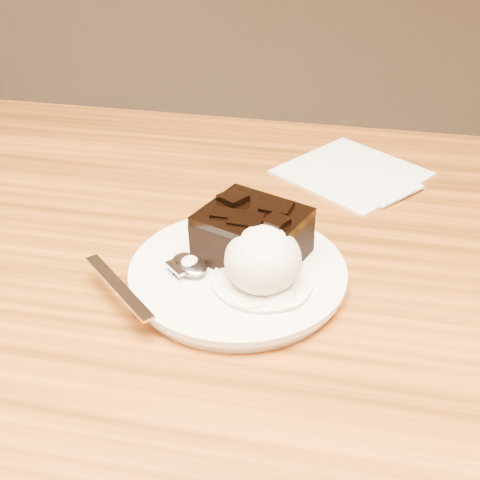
% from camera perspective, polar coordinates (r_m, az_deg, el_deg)
% --- Properties ---
extents(plate, '(0.20, 0.20, 0.02)m').
position_cam_1_polar(plate, '(0.56, -0.20, -3.29)').
color(plate, white).
rests_on(plate, dining_table).
extents(brownie, '(0.11, 0.10, 0.04)m').
position_cam_1_polar(brownie, '(0.56, 1.19, 0.22)').
color(brownie, black).
rests_on(brownie, plate).
extents(ice_cream_scoop, '(0.07, 0.07, 0.06)m').
position_cam_1_polar(ice_cream_scoop, '(0.52, 2.17, -1.87)').
color(ice_cream_scoop, silver).
rests_on(ice_cream_scoop, plate).
extents(melt_puddle, '(0.09, 0.09, 0.00)m').
position_cam_1_polar(melt_puddle, '(0.53, 2.12, -3.85)').
color(melt_puddle, white).
rests_on(melt_puddle, plate).
extents(spoon, '(0.14, 0.13, 0.01)m').
position_cam_1_polar(spoon, '(0.55, -4.75, -2.44)').
color(spoon, silver).
rests_on(spoon, plate).
extents(napkin, '(0.20, 0.20, 0.01)m').
position_cam_1_polar(napkin, '(0.76, 10.47, 6.33)').
color(napkin, white).
rests_on(napkin, dining_table).
extents(crumb_a, '(0.01, 0.01, 0.00)m').
position_cam_1_polar(crumb_a, '(0.55, -5.96, -3.09)').
color(crumb_a, black).
rests_on(crumb_a, plate).
extents(crumb_b, '(0.01, 0.01, 0.00)m').
position_cam_1_polar(crumb_b, '(0.53, 4.88, -4.27)').
color(crumb_b, black).
rests_on(crumb_b, plate).
extents(crumb_c, '(0.01, 0.01, 0.00)m').
position_cam_1_polar(crumb_c, '(0.55, 2.53, -2.71)').
color(crumb_c, black).
rests_on(crumb_c, plate).
extents(crumb_d, '(0.01, 0.01, 0.00)m').
position_cam_1_polar(crumb_d, '(0.56, -4.15, -2.08)').
color(crumb_d, black).
rests_on(crumb_d, plate).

